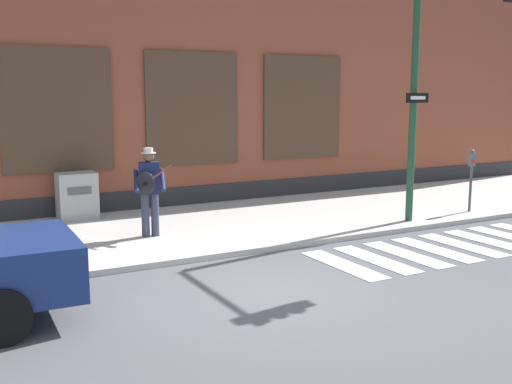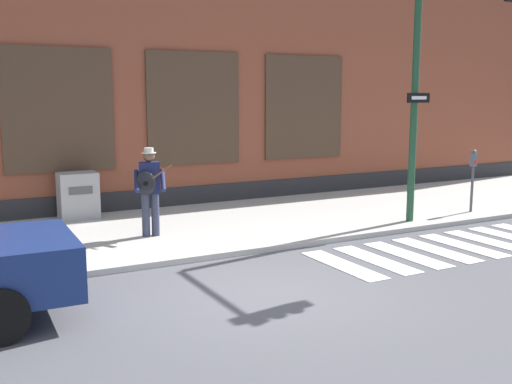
% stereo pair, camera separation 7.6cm
% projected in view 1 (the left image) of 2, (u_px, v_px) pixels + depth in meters
% --- Properties ---
extents(ground_plane, '(160.00, 160.00, 0.00)m').
position_uv_depth(ground_plane, '(267.00, 291.00, 8.49)').
color(ground_plane, '#4C4C51').
extents(sidewalk, '(28.00, 4.57, 0.10)m').
position_uv_depth(sidewalk, '(166.00, 231.00, 12.07)').
color(sidewalk, '#ADAAA3').
rests_on(sidewalk, ground).
extents(building_backdrop, '(28.00, 4.06, 6.10)m').
position_uv_depth(building_backdrop, '(105.00, 84.00, 15.30)').
color(building_backdrop, brown).
rests_on(building_backdrop, ground).
extents(crosswalk, '(5.20, 1.90, 0.01)m').
position_uv_depth(crosswalk, '(449.00, 247.00, 10.93)').
color(crosswalk, silver).
rests_on(crosswalk, ground).
extents(busker, '(0.72, 0.65, 1.68)m').
position_uv_depth(busker, '(149.00, 187.00, 11.22)').
color(busker, '#33384C').
rests_on(busker, sidewalk).
extents(traffic_light, '(0.60, 2.64, 5.10)m').
position_uv_depth(traffic_light, '(452.00, 49.00, 11.40)').
color(traffic_light, '#1E472D').
rests_on(traffic_light, sidewalk).
extents(parking_meter, '(0.13, 0.11, 1.44)m').
position_uv_depth(parking_meter, '(471.00, 171.00, 13.68)').
color(parking_meter, '#47474C').
rests_on(parking_meter, sidewalk).
extents(utility_box, '(0.82, 0.61, 1.01)m').
position_uv_depth(utility_box, '(77.00, 196.00, 12.94)').
color(utility_box, '#9E9E9E').
rests_on(utility_box, sidewalk).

